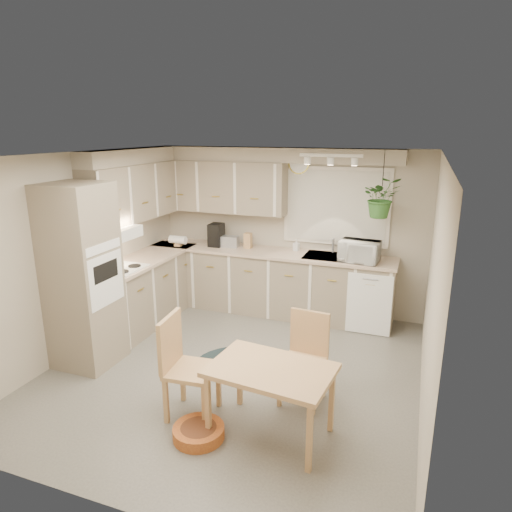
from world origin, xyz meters
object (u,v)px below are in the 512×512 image
(chair_left, at_px, (192,367))
(chair_back, at_px, (303,360))
(pet_bed, at_px, (199,432))
(dining_table, at_px, (271,401))
(braided_rug, at_px, (241,362))
(microwave, at_px, (360,249))

(chair_left, xyz_separation_m, chair_back, (0.92, 0.57, -0.04))
(chair_back, xyz_separation_m, pet_bed, (-0.71, -0.87, -0.40))
(dining_table, bearing_deg, braided_rug, 123.26)
(chair_back, bearing_deg, chair_left, 36.41)
(chair_back, height_order, pet_bed, chair_back)
(microwave, bearing_deg, chair_left, -108.23)
(chair_back, distance_m, pet_bed, 1.20)
(dining_table, bearing_deg, microwave, 82.01)
(chair_back, bearing_deg, pet_bed, 55.28)
(braided_rug, distance_m, microwave, 2.16)
(chair_left, distance_m, braided_rug, 1.20)
(pet_bed, bearing_deg, chair_left, 124.54)
(chair_left, bearing_deg, pet_bed, 29.30)
(chair_left, xyz_separation_m, braided_rug, (0.05, 1.09, -0.49))
(dining_table, distance_m, chair_back, 0.63)
(pet_bed, distance_m, microwave, 3.22)
(braided_rug, bearing_deg, dining_table, -56.74)
(chair_left, distance_m, chair_back, 1.08)
(dining_table, relative_size, chair_left, 1.06)
(chair_left, xyz_separation_m, pet_bed, (0.21, -0.30, -0.44))
(dining_table, bearing_deg, chair_left, 177.78)
(braided_rug, xyz_separation_m, microwave, (1.10, 1.49, 1.11))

